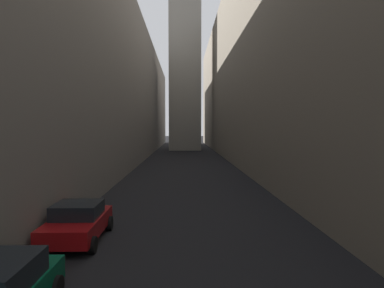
{
  "coord_description": "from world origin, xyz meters",
  "views": [
    {
      "loc": [
        -0.33,
        5.12,
        4.37
      ],
      "look_at": [
        0.0,
        18.06,
        3.74
      ],
      "focal_mm": 31.88,
      "sensor_mm": 36.0,
      "label": 1
    }
  ],
  "objects": [
    {
      "name": "ground_plane",
      "position": [
        0.0,
        48.0,
        0.0
      ],
      "size": [
        264.0,
        264.0,
        0.0
      ],
      "primitive_type": "plane",
      "color": "black"
    },
    {
      "name": "building_block_left",
      "position": [
        -13.28,
        50.0,
        9.3
      ],
      "size": [
        15.55,
        108.0,
        18.61
      ],
      "primitive_type": "cube",
      "color": "slate",
      "rests_on": "ground"
    },
    {
      "name": "building_block_right",
      "position": [
        12.82,
        50.0,
        12.01
      ],
      "size": [
        14.64,
        108.0,
        24.02
      ],
      "primitive_type": "cube",
      "color": "#756B5B",
      "rests_on": "ground"
    },
    {
      "name": "parked_car_left_third",
      "position": [
        -4.4,
        18.16,
        0.74
      ],
      "size": [
        2.06,
        3.92,
        1.47
      ],
      "rotation": [
        0.0,
        0.0,
        1.57
      ],
      "color": "maroon",
      "rests_on": "ground"
    }
  ]
}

